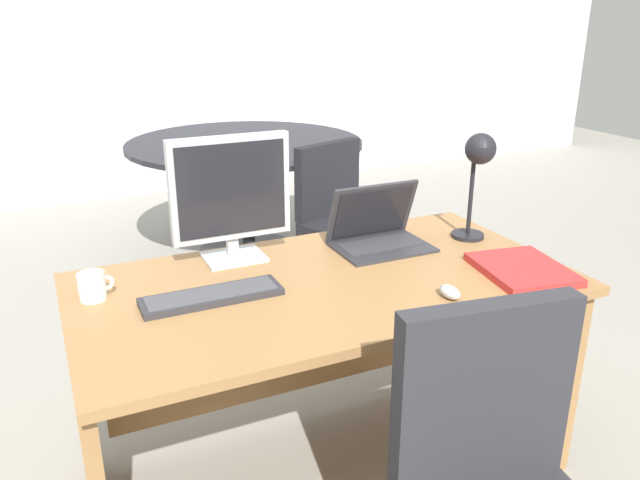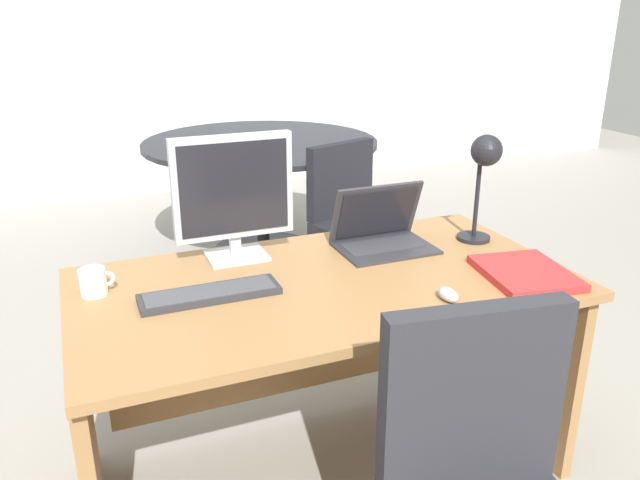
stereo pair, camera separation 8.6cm
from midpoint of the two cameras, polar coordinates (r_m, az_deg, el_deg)
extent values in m
plane|color=gray|center=(3.58, -10.58, -5.37)|extent=(12.00, 12.00, 0.00)
cube|color=silver|center=(5.54, -18.09, 18.04)|extent=(10.00, 0.10, 2.80)
cube|color=#9E7042|center=(1.98, -0.74, -4.05)|extent=(1.55, 0.82, 0.03)
cube|color=#9E7042|center=(2.03, -21.41, -16.92)|extent=(0.04, 0.72, 0.70)
cube|color=#9E7042|center=(2.52, 15.32, -8.49)|extent=(0.04, 0.72, 0.70)
cube|color=#9E7042|center=(2.39, -3.77, -8.46)|extent=(1.36, 0.02, 0.49)
cube|color=#B7BABF|center=(2.17, -8.93, -1.55)|extent=(0.20, 0.16, 0.01)
cube|color=#B7BABF|center=(2.16, -9.06, -0.51)|extent=(0.04, 0.02, 0.07)
cube|color=#B7BABF|center=(2.09, -9.29, 4.67)|extent=(0.40, 0.04, 0.34)
cube|color=black|center=(2.07, -9.14, 4.53)|extent=(0.36, 0.00, 0.30)
cube|color=#2D2D33|center=(2.24, 4.54, -0.65)|extent=(0.33, 0.24, 0.01)
cube|color=#38383D|center=(2.25, 4.32, -0.36)|extent=(0.28, 0.13, 0.00)
cube|color=#2D2D33|center=(2.27, 3.63, 2.62)|extent=(0.33, 0.09, 0.22)
cube|color=black|center=(2.26, 3.74, 2.52)|extent=(0.29, 0.07, 0.18)
cube|color=#2D2D33|center=(1.88, -11.07, -5.04)|extent=(0.41, 0.12, 0.02)
cube|color=#47474C|center=(1.88, -11.09, -4.74)|extent=(0.38, 0.10, 0.00)
ellipsoid|color=#B7BABF|center=(1.88, 10.40, -4.66)|extent=(0.05, 0.08, 0.04)
cylinder|color=black|center=(2.39, 12.21, 0.42)|extent=(0.12, 0.12, 0.01)
cylinder|color=black|center=(2.35, 12.48, 3.85)|extent=(0.02, 0.02, 0.28)
sphere|color=black|center=(2.28, 13.28, 8.04)|extent=(0.11, 0.11, 0.11)
cube|color=red|center=(2.11, 16.74, -2.57)|extent=(0.30, 0.35, 0.03)
cylinder|color=white|center=(1.97, -21.13, -3.94)|extent=(0.08, 0.08, 0.08)
torus|color=white|center=(1.97, -20.01, -3.66)|extent=(0.05, 0.01, 0.05)
cube|color=#2D2D33|center=(1.52, 12.99, -13.77)|extent=(0.44, 0.12, 0.48)
cylinder|color=black|center=(4.17, -6.99, -1.07)|extent=(0.65, 0.65, 0.04)
cylinder|color=black|center=(4.06, -7.21, 3.71)|extent=(0.08, 0.08, 0.69)
cylinder|color=black|center=(3.97, -7.44, 8.67)|extent=(1.45, 1.45, 0.03)
cylinder|color=black|center=(3.52, 2.47, -5.15)|extent=(0.56, 0.56, 0.04)
cylinder|color=black|center=(3.44, 2.52, -2.37)|extent=(0.05, 0.05, 0.33)
cube|color=black|center=(3.37, 2.57, 0.85)|extent=(0.59, 0.59, 0.08)
cube|color=black|center=(3.44, -0.01, 5.52)|extent=(0.43, 0.20, 0.40)
camera|label=1|loc=(0.04, -91.25, -0.46)|focal=35.35mm
camera|label=2|loc=(0.04, 88.75, 0.46)|focal=35.35mm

